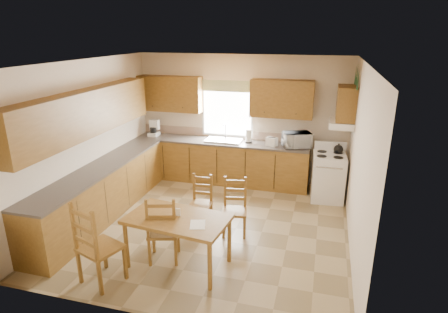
% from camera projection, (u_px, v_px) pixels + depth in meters
% --- Properties ---
extents(floor, '(4.50, 4.50, 0.00)m').
position_uv_depth(floor, '(211.00, 225.00, 6.38)').
color(floor, '#917D57').
rests_on(floor, ground).
extents(ceiling, '(4.50, 4.50, 0.00)m').
position_uv_depth(ceiling, '(209.00, 63.00, 5.52)').
color(ceiling, '#905D22').
rests_on(ceiling, floor).
extents(wall_left, '(4.50, 4.50, 0.00)m').
position_uv_depth(wall_left, '(87.00, 139.00, 6.51)').
color(wall_left, beige).
rests_on(wall_left, floor).
extents(wall_right, '(4.50, 4.50, 0.00)m').
position_uv_depth(wall_right, '(359.00, 162.00, 5.39)').
color(wall_right, beige).
rests_on(wall_right, floor).
extents(wall_back, '(4.50, 4.50, 0.00)m').
position_uv_depth(wall_back, '(241.00, 119.00, 8.01)').
color(wall_back, beige).
rests_on(wall_back, floor).
extents(wall_front, '(4.50, 4.50, 0.00)m').
position_uv_depth(wall_front, '(146.00, 212.00, 3.89)').
color(wall_front, beige).
rests_on(wall_front, floor).
extents(lower_cab_back, '(3.75, 0.60, 0.88)m').
position_uv_depth(lower_cab_back, '(221.00, 162.00, 8.12)').
color(lower_cab_back, brown).
rests_on(lower_cab_back, floor).
extents(lower_cab_left, '(0.60, 3.60, 0.88)m').
position_uv_depth(lower_cab_left, '(103.00, 192.00, 6.59)').
color(lower_cab_left, brown).
rests_on(lower_cab_left, floor).
extents(counter_back, '(3.75, 0.63, 0.04)m').
position_uv_depth(counter_back, '(221.00, 142.00, 7.97)').
color(counter_back, '#49423D').
rests_on(counter_back, lower_cab_back).
extents(counter_left, '(0.63, 3.60, 0.04)m').
position_uv_depth(counter_left, '(100.00, 168.00, 6.44)').
color(counter_left, '#49423D').
rests_on(counter_left, lower_cab_left).
extents(backsplash, '(3.75, 0.01, 0.18)m').
position_uv_depth(backsplash, '(224.00, 133.00, 8.20)').
color(backsplash, gray).
rests_on(backsplash, counter_back).
extents(upper_cab_back_left, '(1.41, 0.33, 0.75)m').
position_uv_depth(upper_cab_back_left, '(170.00, 94.00, 8.08)').
color(upper_cab_back_left, brown).
rests_on(upper_cab_back_left, wall_back).
extents(upper_cab_back_right, '(1.25, 0.33, 0.75)m').
position_uv_depth(upper_cab_back_right, '(282.00, 99.00, 7.48)').
color(upper_cab_back_right, brown).
rests_on(upper_cab_back_right, wall_back).
extents(upper_cab_left, '(0.33, 3.60, 0.75)m').
position_uv_depth(upper_cab_left, '(86.00, 113.00, 6.17)').
color(upper_cab_left, brown).
rests_on(upper_cab_left, wall_left).
extents(upper_cab_stove, '(0.33, 0.62, 0.62)m').
position_uv_depth(upper_cab_stove, '(346.00, 103.00, 6.77)').
color(upper_cab_stove, brown).
rests_on(upper_cab_stove, wall_right).
extents(range_hood, '(0.44, 0.62, 0.12)m').
position_uv_depth(range_hood, '(341.00, 124.00, 6.90)').
color(range_hood, silver).
rests_on(range_hood, wall_right).
extents(window_frame, '(1.13, 0.02, 1.18)m').
position_uv_depth(window_frame, '(227.00, 109.00, 7.99)').
color(window_frame, silver).
rests_on(window_frame, wall_back).
extents(window_pane, '(1.05, 0.01, 1.10)m').
position_uv_depth(window_pane, '(227.00, 109.00, 7.99)').
color(window_pane, white).
rests_on(window_pane, wall_back).
extents(window_valance, '(1.19, 0.01, 0.24)m').
position_uv_depth(window_valance, '(227.00, 86.00, 7.81)').
color(window_valance, '#516B35').
rests_on(window_valance, wall_back).
extents(sink_basin, '(0.75, 0.45, 0.04)m').
position_uv_depth(sink_basin, '(224.00, 140.00, 7.94)').
color(sink_basin, silver).
rests_on(sink_basin, counter_back).
extents(pine_decal_a, '(0.22, 0.22, 0.36)m').
position_uv_depth(pine_decal_a, '(358.00, 79.00, 6.29)').
color(pine_decal_a, '#1D4526').
rests_on(pine_decal_a, wall_right).
extents(pine_decal_b, '(0.22, 0.22, 0.36)m').
position_uv_depth(pine_decal_b, '(357.00, 74.00, 6.57)').
color(pine_decal_b, '#1D4526').
rests_on(pine_decal_b, wall_right).
extents(pine_decal_c, '(0.22, 0.22, 0.36)m').
position_uv_depth(pine_decal_c, '(356.00, 75.00, 6.87)').
color(pine_decal_c, '#1D4526').
rests_on(pine_decal_c, wall_right).
extents(stove, '(0.65, 0.67, 0.90)m').
position_uv_depth(stove, '(328.00, 178.00, 7.24)').
color(stove, silver).
rests_on(stove, floor).
extents(coffeemaker, '(0.25, 0.29, 0.37)m').
position_uv_depth(coffeemaker, '(154.00, 128.00, 8.30)').
color(coffeemaker, silver).
rests_on(coffeemaker, counter_back).
extents(paper_towel, '(0.14, 0.14, 0.28)m').
position_uv_depth(paper_towel, '(248.00, 136.00, 7.82)').
color(paper_towel, white).
rests_on(paper_towel, counter_back).
extents(toaster, '(0.25, 0.21, 0.18)m').
position_uv_depth(toaster, '(272.00, 142.00, 7.59)').
color(toaster, silver).
rests_on(toaster, counter_back).
extents(microwave, '(0.60, 0.52, 0.30)m').
position_uv_depth(microwave, '(297.00, 140.00, 7.50)').
color(microwave, silver).
rests_on(microwave, counter_back).
extents(dining_table, '(1.46, 0.95, 0.74)m').
position_uv_depth(dining_table, '(178.00, 241.00, 5.20)').
color(dining_table, brown).
rests_on(dining_table, floor).
extents(chair_near_left, '(0.61, 0.59, 1.14)m').
position_uv_depth(chair_near_left, '(100.00, 243.00, 4.78)').
color(chair_near_left, brown).
rests_on(chair_near_left, floor).
extents(chair_near_right, '(0.52, 0.51, 1.01)m').
position_uv_depth(chair_near_right, '(163.00, 228.00, 5.28)').
color(chair_near_right, brown).
rests_on(chair_near_right, floor).
extents(chair_far_left, '(0.38, 0.36, 0.85)m').
position_uv_depth(chair_far_left, '(201.00, 201.00, 6.30)').
color(chair_far_left, brown).
rests_on(chair_far_left, floor).
extents(chair_far_right, '(0.45, 0.43, 0.92)m').
position_uv_depth(chair_far_right, '(235.00, 208.00, 5.97)').
color(chair_far_right, brown).
rests_on(chair_far_right, floor).
extents(table_paper, '(0.26, 0.31, 0.00)m').
position_uv_depth(table_paper, '(198.00, 224.00, 4.89)').
color(table_paper, white).
rests_on(table_paper, dining_table).
extents(table_card, '(0.08, 0.02, 0.11)m').
position_uv_depth(table_card, '(177.00, 212.00, 5.11)').
color(table_card, white).
rests_on(table_card, dining_table).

